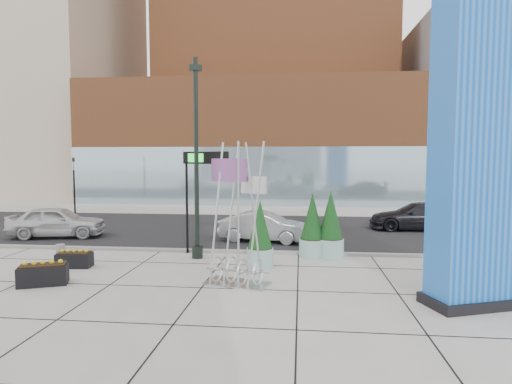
# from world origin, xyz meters

# --- Properties ---
(ground) EXTENTS (160.00, 160.00, 0.00)m
(ground) POSITION_xyz_m (0.00, 0.00, 0.00)
(ground) COLOR #9E9991
(ground) RESTS_ON ground
(street_asphalt) EXTENTS (80.00, 12.00, 0.02)m
(street_asphalt) POSITION_xyz_m (0.00, 10.00, 0.01)
(street_asphalt) COLOR black
(street_asphalt) RESTS_ON ground
(curb_edge) EXTENTS (80.00, 0.30, 0.12)m
(curb_edge) POSITION_xyz_m (0.00, 4.00, 0.06)
(curb_edge) COLOR gray
(curb_edge) RESTS_ON ground
(tower_podium) EXTENTS (34.00, 10.00, 11.00)m
(tower_podium) POSITION_xyz_m (1.00, 27.00, 5.50)
(tower_podium) COLOR brown
(tower_podium) RESTS_ON ground
(tower_glass_front) EXTENTS (34.00, 0.60, 5.00)m
(tower_glass_front) POSITION_xyz_m (1.00, 22.20, 2.50)
(tower_glass_front) COLOR #8CA5B2
(tower_glass_front) RESTS_ON ground
(building_beige_left) EXTENTS (18.00, 20.00, 34.00)m
(building_beige_left) POSITION_xyz_m (-26.00, 34.00, 17.00)
(building_beige_left) COLOR gray
(building_beige_left) RESTS_ON ground
(blue_pylon) EXTENTS (3.27, 2.27, 9.98)m
(blue_pylon) POSITION_xyz_m (9.00, -1.69, 4.82)
(blue_pylon) COLOR #0B4BB2
(blue_pylon) RESTS_ON ground
(lamp_post) EXTENTS (0.55, 0.44, 8.00)m
(lamp_post) POSITION_xyz_m (-0.09, 2.92, 3.28)
(lamp_post) COLOR black
(lamp_post) RESTS_ON ground
(public_art_sculpture) EXTENTS (2.23, 1.55, 4.60)m
(public_art_sculpture) POSITION_xyz_m (2.07, -0.49, 1.21)
(public_art_sculpture) COLOR silver
(public_art_sculpture) RESTS_ON ground
(concrete_bollard) EXTENTS (0.34, 0.34, 0.65)m
(concrete_bollard) POSITION_xyz_m (-5.37, 1.90, 0.33)
(concrete_bollard) COLOR gray
(concrete_bollard) RESTS_ON ground
(overhead_street_sign) EXTENTS (2.01, 0.72, 4.32)m
(overhead_street_sign) POSITION_xyz_m (-0.00, 3.80, 3.71)
(overhead_street_sign) COLOR black
(overhead_street_sign) RESTS_ON ground
(round_planter_east) EXTENTS (1.11, 1.11, 2.77)m
(round_planter_east) POSITION_xyz_m (5.29, 3.60, 1.31)
(round_planter_east) COLOR #87B5AB
(round_planter_east) RESTS_ON ground
(round_planter_mid) EXTENTS (1.06, 1.06, 2.66)m
(round_planter_mid) POSITION_xyz_m (4.56, 3.60, 1.26)
(round_planter_mid) COLOR #87B5AB
(round_planter_mid) RESTS_ON ground
(round_planter_west) EXTENTS (1.01, 1.01, 2.52)m
(round_planter_west) POSITION_xyz_m (2.58, 1.80, 1.19)
(round_planter_west) COLOR #87B5AB
(round_planter_west) RESTS_ON ground
(box_planter_north) EXTENTS (1.30, 0.76, 0.68)m
(box_planter_north) POSITION_xyz_m (-4.29, 1.00, 0.31)
(box_planter_north) COLOR black
(box_planter_north) RESTS_ON ground
(box_planter_south) EXTENTS (1.62, 1.22, 0.80)m
(box_planter_south) POSITION_xyz_m (-4.12, -1.20, 0.37)
(box_planter_south) COLOR black
(box_planter_south) RESTS_ON ground
(car_white_west) EXTENTS (4.96, 2.79, 1.59)m
(car_white_west) POSITION_xyz_m (-8.32, 6.61, 0.80)
(car_white_west) COLOR silver
(car_white_west) RESTS_ON ground
(car_silver_mid) EXTENTS (4.52, 2.15, 1.43)m
(car_silver_mid) POSITION_xyz_m (2.32, 6.61, 0.71)
(car_silver_mid) COLOR #919498
(car_silver_mid) RESTS_ON ground
(car_dark_east) EXTENTS (5.32, 2.18, 1.54)m
(car_dark_east) POSITION_xyz_m (10.66, 10.87, 0.77)
(car_dark_east) COLOR black
(car_dark_east) RESTS_ON ground
(traffic_signal) EXTENTS (0.15, 0.18, 4.10)m
(traffic_signal) POSITION_xyz_m (-12.00, 15.00, 2.30)
(traffic_signal) COLOR black
(traffic_signal) RESTS_ON ground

